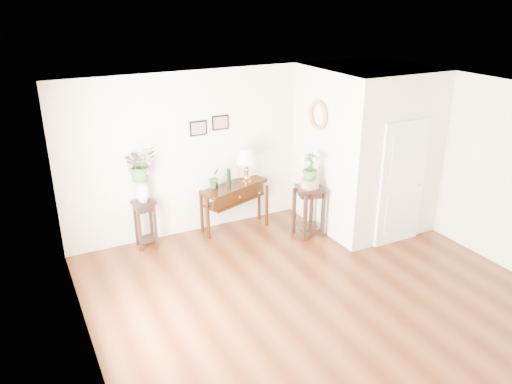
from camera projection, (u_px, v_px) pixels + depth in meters
floor at (317, 296)px, 6.99m from camera, size 6.00×5.50×0.02m
ceiling at (328, 97)px, 5.94m from camera, size 6.00×5.50×0.02m
wall_back at (234, 149)px, 8.73m from camera, size 6.00×0.02×2.80m
wall_front at (507, 320)px, 4.20m from camera, size 6.00×0.02×2.80m
wall_left at (83, 256)px, 5.20m from camera, size 0.02×5.50×2.80m
wall_right at (483, 169)px, 7.73m from camera, size 0.02×5.50×2.80m
partition at (365, 147)px, 8.82m from camera, size 1.80×1.95×2.80m
door at (402, 184)px, 8.12m from camera, size 0.90×0.05×2.10m
art_print_left at (198, 128)px, 8.27m from camera, size 0.30×0.02×0.25m
art_print_right at (220, 123)px, 8.42m from camera, size 0.30×0.02×0.25m
wall_ornament at (318, 115)px, 8.28m from camera, size 0.07×0.51×0.51m
console_table at (235, 207)px, 8.82m from camera, size 1.32×0.82×0.84m
table_lamp at (246, 164)px, 8.63m from camera, size 0.48×0.48×0.64m
green_vase at (229, 177)px, 8.56m from camera, size 0.07×0.07×0.31m
potted_plant at (214, 179)px, 8.44m from camera, size 0.23×0.21×0.36m
plant_stand_a at (145, 224)px, 8.19m from camera, size 0.38×0.38×0.82m
porcelain_vase at (142, 188)px, 7.95m from camera, size 0.25×0.25×0.40m
lily_arrangement at (140, 161)px, 7.78m from camera, size 0.64×0.60×0.57m
plant_stand_b at (308, 211)px, 8.58m from camera, size 0.53×0.53×0.89m
ceramic_bowl at (310, 183)px, 8.38m from camera, size 0.37×0.37×0.14m
narcissus at (310, 167)px, 8.28m from camera, size 0.32×0.32×0.46m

